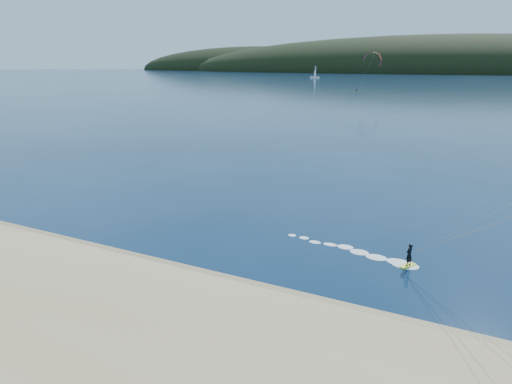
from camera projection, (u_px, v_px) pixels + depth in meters
ground at (140, 305)px, 26.87m from camera, size 1800.00×1800.00×0.00m
wet_sand at (183, 274)px, 30.73m from camera, size 220.00×2.50×0.10m
headland at (466, 72)px, 667.96m from camera, size 1200.00×310.00×140.00m
kitesurfer_far at (372, 62)px, 207.70m from camera, size 13.63×8.36×18.66m
sailboat at (315, 77)px, 423.63m from camera, size 8.63×5.67×12.51m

